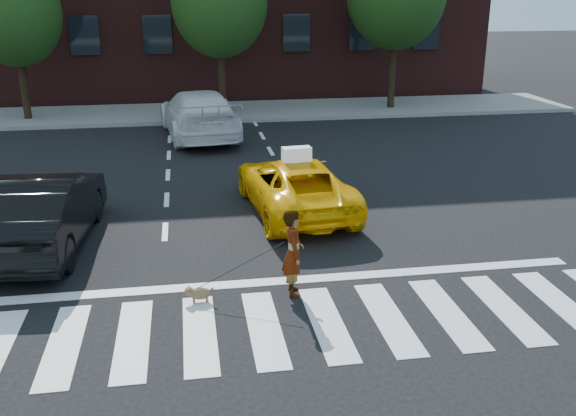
{
  "coord_description": "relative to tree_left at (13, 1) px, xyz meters",
  "views": [
    {
      "loc": [
        -1.05,
        -8.72,
        5.07
      ],
      "look_at": [
        0.77,
        2.42,
        1.1
      ],
      "focal_mm": 40.0,
      "sensor_mm": 36.0,
      "label": 1
    }
  ],
  "objects": [
    {
      "name": "ground",
      "position": [
        6.97,
        -17.0,
        -4.44
      ],
      "size": [
        120.0,
        120.0,
        0.0
      ],
      "primitive_type": "plane",
      "color": "black",
      "rests_on": "ground"
    },
    {
      "name": "crosswalk",
      "position": [
        6.97,
        -17.0,
        -4.43
      ],
      "size": [
        13.0,
        2.4,
        0.01
      ],
      "primitive_type": "cube",
      "color": "silver",
      "rests_on": "ground"
    },
    {
      "name": "stop_line",
      "position": [
        6.97,
        -15.4,
        -4.43
      ],
      "size": [
        12.0,
        0.3,
        0.01
      ],
      "primitive_type": "cube",
      "color": "silver",
      "rests_on": "ground"
    },
    {
      "name": "sidewalk_far",
      "position": [
        6.97,
        0.5,
        -4.37
      ],
      "size": [
        30.0,
        4.0,
        0.15
      ],
      "primitive_type": "cube",
      "color": "slate",
      "rests_on": "ground"
    },
    {
      "name": "tree_left",
      "position": [
        0.0,
        0.0,
        0.0
      ],
      "size": [
        3.39,
        3.38,
        6.5
      ],
      "color": "black",
      "rests_on": "ground"
    },
    {
      "name": "taxi",
      "position": [
        8.37,
        -11.69,
        -3.81
      ],
      "size": [
        2.5,
        4.71,
        1.26
      ],
      "primitive_type": "imported",
      "rotation": [
        0.0,
        0.0,
        3.23
      ],
      "color": "#FDB805",
      "rests_on": "ground"
    },
    {
      "name": "black_sedan",
      "position": [
        3.02,
        -12.96,
        -3.67
      ],
      "size": [
        1.94,
        4.77,
        1.54
      ],
      "primitive_type": "imported",
      "rotation": [
        0.0,
        0.0,
        3.07
      ],
      "color": "black",
      "rests_on": "ground"
    },
    {
      "name": "white_suv",
      "position": [
        6.4,
        -3.55,
        -3.63
      ],
      "size": [
        2.94,
        5.81,
        1.62
      ],
      "primitive_type": "imported",
      "rotation": [
        0.0,
        0.0,
        3.27
      ],
      "color": "silver",
      "rests_on": "ground"
    },
    {
      "name": "woman",
      "position": [
        7.61,
        -15.9,
        -3.68
      ],
      "size": [
        0.39,
        0.57,
        1.53
      ],
      "primitive_type": "imported",
      "rotation": [
        0.0,
        0.0,
        1.53
      ],
      "color": "#999999",
      "rests_on": "ground"
    },
    {
      "name": "dog",
      "position": [
        5.97,
        -15.96,
        -4.27
      ],
      "size": [
        0.51,
        0.19,
        0.29
      ],
      "rotation": [
        0.0,
        0.0,
        -0.0
      ],
      "color": "#92694A",
      "rests_on": "ground"
    },
    {
      "name": "taxi_sign",
      "position": [
        8.37,
        -11.89,
        -3.02
      ],
      "size": [
        0.67,
        0.34,
        0.32
      ],
      "primitive_type": "cube",
      "rotation": [
        0.0,
        0.0,
        3.23
      ],
      "color": "white",
      "rests_on": "taxi"
    }
  ]
}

